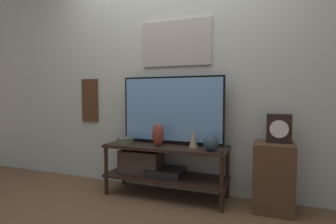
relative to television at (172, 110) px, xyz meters
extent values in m
plane|color=brown|center=(-0.04, -0.34, -0.88)|extent=(12.00, 12.00, 0.00)
cube|color=beige|center=(-0.04, 0.17, 0.47)|extent=(6.40, 0.06, 2.70)
cube|color=#B2ADA3|center=(0.00, 0.13, 0.70)|extent=(0.76, 0.02, 0.48)
cube|color=#B2BCC6|center=(0.00, 0.12, 0.70)|extent=(0.73, 0.01, 0.45)
cube|color=#4C2D19|center=(-1.12, 0.13, 0.09)|extent=(0.23, 0.02, 0.52)
cube|color=#BCB299|center=(-1.12, 0.12, 0.09)|extent=(0.19, 0.01, 0.48)
cube|color=black|center=(-0.04, -0.09, -0.37)|extent=(1.25, 0.42, 0.03)
cube|color=black|center=(-0.04, -0.09, -0.68)|extent=(1.25, 0.42, 0.03)
cylinder|color=black|center=(-0.63, -0.27, -0.62)|extent=(0.04, 0.04, 0.52)
cylinder|color=black|center=(0.56, -0.27, -0.62)|extent=(0.04, 0.04, 0.52)
cylinder|color=black|center=(-0.63, 0.09, -0.62)|extent=(0.04, 0.04, 0.52)
cylinder|color=black|center=(0.56, 0.09, -0.62)|extent=(0.04, 0.04, 0.52)
cube|color=black|center=(-0.04, -0.09, -0.63)|extent=(0.36, 0.29, 0.07)
cube|color=#47382D|center=(-0.32, -0.09, -0.55)|extent=(0.44, 0.23, 0.24)
cylinder|color=black|center=(-0.30, 0.00, -0.35)|extent=(0.05, 0.05, 0.02)
cylinder|color=black|center=(0.30, 0.00, -0.35)|extent=(0.05, 0.05, 0.02)
cube|color=black|center=(0.00, 0.00, 0.00)|extent=(1.08, 0.04, 0.68)
cube|color=#6B9ED1|center=(0.00, -0.01, 0.00)|extent=(1.05, 0.01, 0.65)
cylinder|color=#4C5647|center=(-0.45, -0.19, -0.32)|extent=(0.17, 0.17, 0.07)
sphere|color=#2D4251|center=(0.45, -0.19, -0.29)|extent=(0.15, 0.15, 0.15)
ellipsoid|color=brown|center=(-0.09, -0.16, -0.24)|extent=(0.12, 0.10, 0.23)
cone|color=tan|center=(0.26, -0.11, -0.27)|extent=(0.08, 0.08, 0.19)
cube|color=#513823|center=(0.99, -0.05, -0.58)|extent=(0.34, 0.34, 0.61)
cube|color=black|center=(1.02, -0.02, -0.15)|extent=(0.21, 0.10, 0.26)
cylinder|color=white|center=(1.02, -0.07, -0.15)|extent=(0.16, 0.01, 0.16)
camera|label=1|loc=(0.92, -2.54, 0.14)|focal=28.00mm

